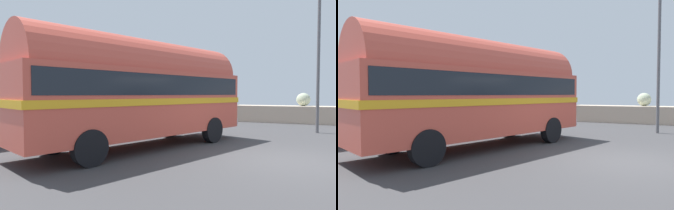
{
  "view_description": "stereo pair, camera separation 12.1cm",
  "coord_description": "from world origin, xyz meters",
  "views": [
    {
      "loc": [
        0.4,
        -8.54,
        1.86
      ],
      "look_at": [
        -3.49,
        -0.31,
        1.52
      ],
      "focal_mm": 30.92,
      "sensor_mm": 36.0,
      "label": 1
    },
    {
      "loc": [
        0.51,
        -8.49,
        1.86
      ],
      "look_at": [
        -3.49,
        -0.31,
        1.52
      ],
      "focal_mm": 30.92,
      "sensor_mm": 36.0,
      "label": 2
    }
  ],
  "objects": [
    {
      "name": "ground",
      "position": [
        0.0,
        0.0,
        0.01
      ],
      "size": [
        32.0,
        26.0,
        0.02
      ],
      "color": "#3E3C3E"
    },
    {
      "name": "vintage_coach",
      "position": [
        -4.65,
        -0.01,
        2.05
      ],
      "size": [
        5.14,
        8.89,
        3.7
      ],
      "rotation": [
        0.0,
        0.0,
        -0.34
      ],
      "color": "black",
      "rests_on": "ground"
    },
    {
      "name": "second_coach",
      "position": [
        -9.66,
        1.67,
        2.05
      ],
      "size": [
        4.68,
        8.91,
        3.7
      ],
      "rotation": [
        0.0,
        0.0,
        -0.28
      ],
      "color": "black",
      "rests_on": "ground"
    },
    {
      "name": "breakwater",
      "position": [
        0.18,
        11.82,
        0.71
      ],
      "size": [
        31.36,
        2.12,
        2.48
      ],
      "color": "#BFAB95",
      "rests_on": "ground"
    },
    {
      "name": "lamp_post",
      "position": [
        1.06,
        6.82,
        3.65
      ],
      "size": [
        1.0,
        0.66,
        6.49
      ],
      "color": "#5B5B60",
      "rests_on": "ground"
    }
  ]
}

